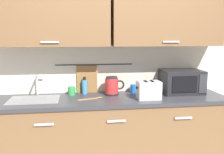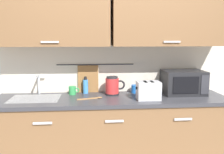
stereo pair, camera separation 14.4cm
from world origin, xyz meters
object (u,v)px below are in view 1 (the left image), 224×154
dish_soap_bottle (85,86)px  mug_by_kettle (134,89)px  microwave (181,82)px  electric_kettle (112,86)px  wooden_spoon (93,98)px  toaster (149,90)px  mug_near_sink (72,91)px

dish_soap_bottle → mug_by_kettle: dish_soap_bottle is taller
microwave → mug_by_kettle: (-0.54, 0.09, -0.09)m
microwave → electric_kettle: (-0.82, 0.02, -0.03)m
mug_by_kettle → wooden_spoon: bearing=-154.1°
dish_soap_bottle → wooden_spoon: size_ratio=0.72×
microwave → wooden_spoon: size_ratio=1.68×
mug_by_kettle → toaster: bearing=-74.8°
toaster → wooden_spoon: 0.59m
mug_near_sink → toaster: 0.86m
mug_near_sink → wooden_spoon: 0.32m
microwave → wooden_spoon: bearing=-171.8°
mug_near_sink → mug_by_kettle: size_ratio=1.00×
microwave → toaster: microwave is taller
mug_near_sink → toaster: (0.81, -0.29, 0.05)m
dish_soap_bottle → toaster: dish_soap_bottle is taller
microwave → mug_near_sink: (-1.27, 0.07, -0.09)m
microwave → wooden_spoon: microwave is taller
electric_kettle → mug_near_sink: 0.46m
toaster → mug_by_kettle: toaster is taller
mug_by_kettle → wooden_spoon: size_ratio=0.44×
dish_soap_bottle → mug_near_sink: 0.16m
microwave → electric_kettle: bearing=178.4°
wooden_spoon → mug_near_sink: bearing=136.8°
microwave → wooden_spoon: 1.06m
electric_kettle → wooden_spoon: (-0.22, -0.17, -0.10)m
mug_by_kettle → wooden_spoon: mug_by_kettle is taller
dish_soap_bottle → mug_by_kettle: 0.58m
toaster → dish_soap_bottle: bearing=152.8°
electric_kettle → wooden_spoon: electric_kettle is taller
toaster → mug_by_kettle: (-0.09, 0.31, -0.05)m
microwave → mug_by_kettle: 0.56m
dish_soap_bottle → toaster: 0.75m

